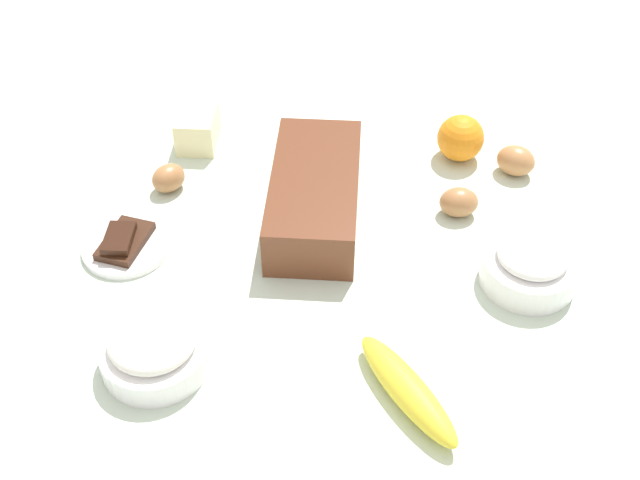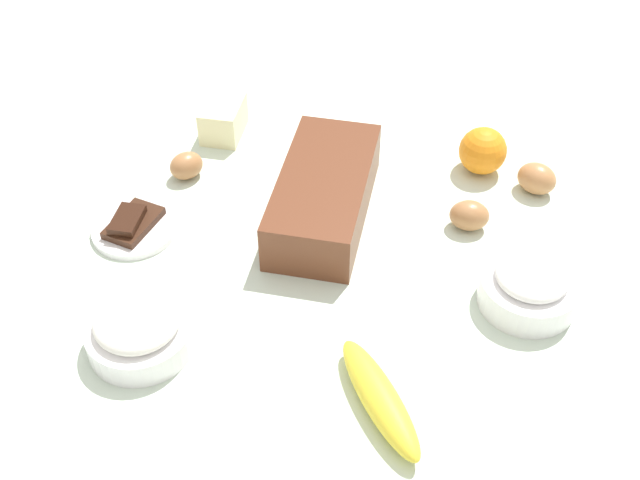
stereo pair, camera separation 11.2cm
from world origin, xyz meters
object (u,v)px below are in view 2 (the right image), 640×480
object	(u,v)px
loaf_pan	(324,194)
butter_block	(223,119)
chocolate_plate	(134,226)
sugar_bowl	(530,286)
banana	(380,398)
egg_beside_bowl	(537,178)
flour_bowl	(139,329)
egg_near_butter	(186,166)
orange_fruit	(483,151)
egg_loose	(469,215)

from	to	relation	value
loaf_pan	butter_block	xyz separation A→B (m)	(-0.13, -0.24, -0.01)
chocolate_plate	sugar_bowl	bearing A→B (deg)	98.46
sugar_bowl	banana	xyz separation A→B (m)	(0.24, -0.13, -0.01)
egg_beside_bowl	chocolate_plate	size ratio (longest dim) A/B	0.48
butter_block	chocolate_plate	bearing A→B (deg)	-1.93
loaf_pan	flour_bowl	xyz separation A→B (m)	(0.33, -0.12, -0.01)
loaf_pan	egg_near_butter	bearing A→B (deg)	-100.83
orange_fruit	flour_bowl	bearing A→B (deg)	-30.78
butter_block	loaf_pan	bearing A→B (deg)	61.87
banana	egg_beside_bowl	xyz separation A→B (m)	(-0.49, 0.09, 0.00)
sugar_bowl	chocolate_plate	distance (m)	0.58
banana	egg_beside_bowl	size ratio (longest dim) A/B	3.04
loaf_pan	egg_near_butter	xyz separation A→B (m)	(0.00, -0.24, -0.02)
butter_block	orange_fruit	bearing A→B (deg)	99.48
butter_block	banana	bearing A→B (deg)	45.51
egg_beside_bowl	egg_loose	size ratio (longest dim) A/B	1.04
banana	egg_near_butter	xyz separation A→B (m)	(-0.30, -0.44, 0.00)
banana	orange_fruit	bearing A→B (deg)	-179.64
flour_bowl	butter_block	distance (m)	0.47
flour_bowl	egg_beside_bowl	bearing A→B (deg)	141.30
flour_bowl	sugar_bowl	size ratio (longest dim) A/B	1.04
flour_bowl	sugar_bowl	bearing A→B (deg)	120.99
chocolate_plate	loaf_pan	bearing A→B (deg)	120.36
orange_fruit	sugar_bowl	bearing A→B (deg)	26.75
loaf_pan	banana	world-z (taller)	loaf_pan
sugar_bowl	banana	size ratio (longest dim) A/B	0.71
egg_beside_bowl	egg_loose	bearing A→B (deg)	-31.42
chocolate_plate	butter_block	bearing A→B (deg)	178.07
sugar_bowl	butter_block	bearing A→B (deg)	-108.43
loaf_pan	egg_loose	world-z (taller)	loaf_pan
egg_beside_bowl	egg_loose	xyz separation A→B (m)	(0.12, -0.08, -0.00)
egg_beside_bowl	loaf_pan	bearing A→B (deg)	-57.76
banana	orange_fruit	size ratio (longest dim) A/B	2.45
flour_bowl	sugar_bowl	world-z (taller)	sugar_bowl
loaf_pan	chocolate_plate	world-z (taller)	loaf_pan
banana	chocolate_plate	distance (m)	0.48
flour_bowl	egg_near_butter	world-z (taller)	flour_bowl
chocolate_plate	egg_near_butter	bearing A→B (deg)	176.48
butter_block	egg_beside_bowl	bearing A→B (deg)	95.79
egg_beside_bowl	butter_block	bearing A→B (deg)	-84.21
flour_bowl	banana	world-z (taller)	flour_bowl
loaf_pan	sugar_bowl	size ratio (longest dim) A/B	2.22
orange_fruit	chocolate_plate	size ratio (longest dim) A/B	0.60
egg_beside_bowl	flour_bowl	bearing A→B (deg)	-38.70
egg_near_butter	egg_beside_bowl	xyz separation A→B (m)	(-0.18, 0.53, 0.00)
loaf_pan	flour_bowl	size ratio (longest dim) A/B	2.14
sugar_bowl	egg_beside_bowl	distance (m)	0.25
orange_fruit	chocolate_plate	world-z (taller)	orange_fruit
sugar_bowl	butter_block	world-z (taller)	sugar_bowl
banana	egg_loose	world-z (taller)	egg_loose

